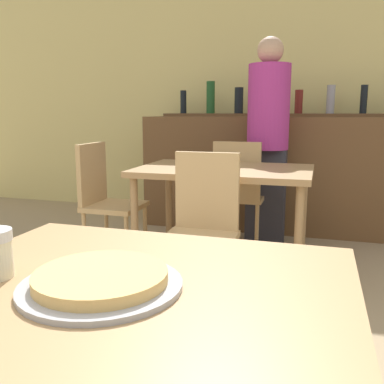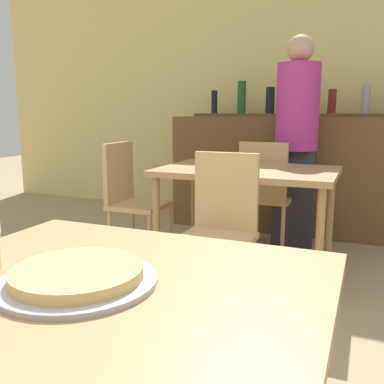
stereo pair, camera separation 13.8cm
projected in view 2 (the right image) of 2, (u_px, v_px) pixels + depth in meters
wall_back at (321, 84)px, 4.33m from camera, size 8.00×0.05×2.80m
dining_table_near at (103, 326)px, 0.91m from camera, size 0.93×0.81×0.77m
dining_table_far at (247, 180)px, 2.91m from camera, size 1.17×0.78×0.75m
bar_counter at (310, 175)px, 4.03m from camera, size 2.60×0.56×1.08m
bar_back_shelf at (313, 109)px, 4.05m from camera, size 2.39×0.24×0.35m
chair_far_side_front at (220, 222)px, 2.43m from camera, size 0.40×0.40×0.89m
chair_far_side_back at (265, 190)px, 3.45m from camera, size 0.40×0.40×0.89m
chair_far_side_left at (130, 193)px, 3.28m from camera, size 0.40×0.40×0.89m
pizza_tray at (78, 277)px, 0.89m from camera, size 0.33×0.33×0.04m
person_standing at (296, 136)px, 3.45m from camera, size 0.34×0.34×1.71m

